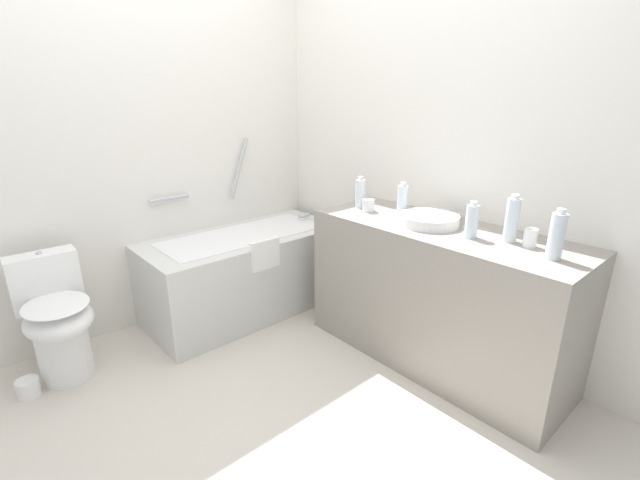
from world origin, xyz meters
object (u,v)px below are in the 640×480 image
water_bottle_4 (402,200)px  water_bottle_2 (360,193)px  water_bottle_0 (512,220)px  water_bottle_3 (557,236)px  sink_faucet (448,214)px  water_bottle_1 (472,221)px  toilet_paper_roll (28,388)px  bathtub (246,270)px  drinking_glass_0 (368,205)px  sink_basin (429,220)px  toilet (57,321)px  drinking_glass_1 (530,238)px

water_bottle_4 → water_bottle_2: bearing=97.8°
water_bottle_0 → water_bottle_3: (-0.09, -0.24, -0.00)m
sink_faucet → water_bottle_1: (-0.23, -0.28, 0.06)m
water_bottle_2 → toilet_paper_roll: 2.17m
bathtub → drinking_glass_0: (0.45, -0.77, 0.56)m
bathtub → water_bottle_1: size_ratio=7.43×
water_bottle_4 → sink_basin: bearing=-99.4°
toilet → water_bottle_1: size_ratio=3.71×
toilet → water_bottle_4: (1.73, -0.98, 0.58)m
water_bottle_2 → toilet_paper_roll: (-1.90, 0.60, -0.87)m
bathtub → drinking_glass_0: 1.05m
water_bottle_4 → bathtub: bearing=118.2°
water_bottle_2 → drinking_glass_1: 1.07m
sink_faucet → drinking_glass_1: (-0.15, -0.54, 0.02)m
sink_basin → water_bottle_1: water_bottle_1 is taller
sink_faucet → water_bottle_1: 0.37m
sink_basin → water_bottle_3: water_bottle_3 is taller
water_bottle_3 → toilet_paper_roll: (-1.87, 1.81, -0.89)m
drinking_glass_0 → water_bottle_0: bearing=-84.1°
sink_basin → toilet: bearing=144.6°
water_bottle_2 → water_bottle_4: bearing=-82.2°
water_bottle_1 → toilet_paper_roll: water_bottle_1 is taller
water_bottle_0 → drinking_glass_1: bearing=-91.5°
bathtub → sink_faucet: 1.48m
water_bottle_1 → drinking_glass_0: (-0.00, 0.70, -0.05)m
water_bottle_0 → drinking_glass_0: size_ratio=3.15×
toilet → sink_faucet: (1.89, -1.21, 0.51)m
toilet → sink_faucet: sink_faucet is taller
bathtub → toilet_paper_roll: 1.44m
water_bottle_4 → water_bottle_1: bearing=-98.3°
water_bottle_3 → drinking_glass_0: water_bottle_3 is taller
bathtub → toilet: (-1.21, 0.01, 0.03)m
water_bottle_0 → water_bottle_4: 0.66m
water_bottle_4 → drinking_glass_1: (0.01, -0.76, -0.05)m
toilet → water_bottle_0: water_bottle_0 is taller
water_bottle_1 → water_bottle_4: 0.50m
bathtub → water_bottle_3: bathtub is taller
sink_faucet → toilet_paper_roll: sink_faucet is taller
water_bottle_1 → drinking_glass_0: size_ratio=2.50×
water_bottle_2 → water_bottle_3: water_bottle_3 is taller
toilet → drinking_glass_0: bearing=66.2°
toilet → drinking_glass_1: drinking_glass_1 is taller
sink_basin → drinking_glass_0: (-0.04, 0.43, 0.01)m
sink_basin → bathtub: bearing=112.0°
water_bottle_1 → water_bottle_2: size_ratio=0.94×
toilet → sink_basin: size_ratio=2.13×
toilet → water_bottle_4: bearing=61.8°
water_bottle_2 → water_bottle_3: (-0.03, -1.21, 0.01)m
water_bottle_0 → toilet_paper_roll: size_ratio=2.19×
bathtub → water_bottle_3: bearing=-76.6°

